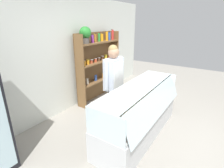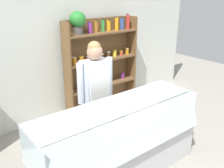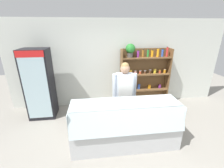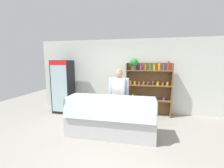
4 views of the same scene
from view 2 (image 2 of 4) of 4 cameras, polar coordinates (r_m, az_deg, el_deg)
back_wall at (r=4.67m, az=-12.65°, el=8.00°), size 6.80×0.10×2.70m
shelving_unit at (r=4.84m, az=-3.25°, el=6.33°), size 1.55×0.29×2.00m
deli_display_case at (r=3.41m, az=1.51°, el=-15.71°), size 2.25×0.76×1.01m
shop_clerk at (r=3.60m, az=-3.70°, el=-1.10°), size 0.59×0.25×1.69m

